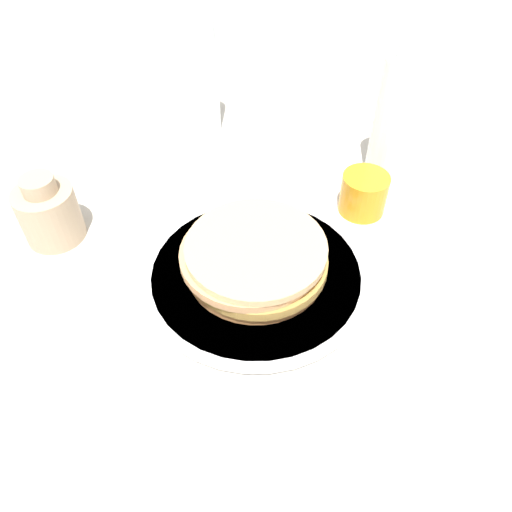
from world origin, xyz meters
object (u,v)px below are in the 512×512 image
(pancake_stack, at_px, (255,258))
(cream_jug, at_px, (49,212))
(juice_glass, at_px, (364,194))
(water_bottle_near, at_px, (200,76))
(water_bottle_mid, at_px, (394,119))
(plate, at_px, (256,273))

(pancake_stack, relative_size, cream_jug, 1.86)
(juice_glass, xyz_separation_m, cream_jug, (-0.41, -0.18, 0.01))
(water_bottle_near, relative_size, water_bottle_mid, 1.02)
(water_bottle_near, xyz_separation_m, water_bottle_mid, (0.32, -0.04, -0.00))
(cream_jug, xyz_separation_m, water_bottle_mid, (0.43, 0.28, 0.05))
(juice_glass, distance_m, water_bottle_near, 0.34)
(pancake_stack, height_order, water_bottle_mid, water_bottle_mid)
(water_bottle_mid, bearing_deg, pancake_stack, -115.83)
(pancake_stack, height_order, juice_glass, juice_glass)
(plate, distance_m, water_bottle_mid, 0.32)
(plate, relative_size, cream_jug, 2.93)
(cream_jug, distance_m, water_bottle_near, 0.34)
(plate, height_order, cream_jug, cream_jug)
(pancake_stack, bearing_deg, water_bottle_near, 120.82)
(plate, relative_size, pancake_stack, 1.58)
(plate, distance_m, water_bottle_near, 0.38)
(plate, height_order, pancake_stack, pancake_stack)
(plate, xyz_separation_m, juice_glass, (0.11, 0.17, 0.02))
(cream_jug, height_order, water_bottle_mid, water_bottle_mid)
(water_bottle_near, bearing_deg, plate, -59.03)
(plate, xyz_separation_m, water_bottle_mid, (0.13, 0.28, 0.09))
(pancake_stack, relative_size, water_bottle_near, 0.89)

